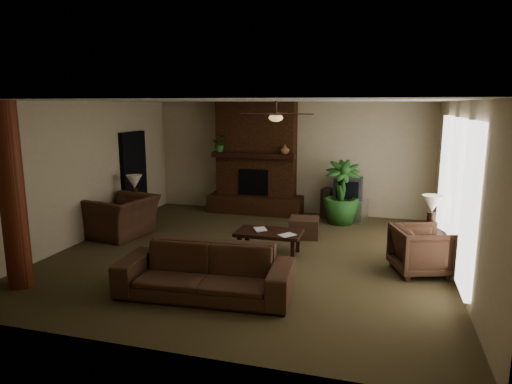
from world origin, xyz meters
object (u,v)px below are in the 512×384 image
(log_column, at_px, (12,197))
(tv_stand, at_px, (348,209))
(floor_vase, at_px, (327,200))
(lamp_left, at_px, (134,184))
(armchair_right, at_px, (422,248))
(lamp_right, at_px, (432,207))
(side_table_left, at_px, (133,216))
(armchair_left, at_px, (122,210))
(floor_plant, at_px, (341,206))
(coffee_table, at_px, (269,234))
(sofa, at_px, (205,263))
(ottoman, at_px, (304,227))
(side_table_right, at_px, (429,247))

(log_column, height_order, tv_stand, log_column)
(floor_vase, relative_size, lamp_left, 1.18)
(armchair_right, height_order, lamp_right, lamp_right)
(tv_stand, distance_m, side_table_left, 5.06)
(armchair_left, height_order, floor_plant, armchair_left)
(armchair_right, bearing_deg, armchair_left, 65.78)
(side_table_left, xyz_separation_m, lamp_right, (6.20, -0.59, 0.73))
(coffee_table, relative_size, lamp_right, 1.85)
(tv_stand, xyz_separation_m, lamp_left, (-4.54, -2.09, 0.75))
(log_column, xyz_separation_m, armchair_left, (0.01, 2.80, -0.84))
(armchair_left, bearing_deg, sofa, 59.51)
(coffee_table, height_order, lamp_right, lamp_right)
(side_table_left, bearing_deg, ottoman, 5.16)
(armchair_right, relative_size, lamp_left, 1.33)
(log_column, distance_m, floor_plant, 6.77)
(ottoman, xyz_separation_m, side_table_left, (-3.83, -0.35, 0.08))
(coffee_table, bearing_deg, lamp_right, 6.60)
(tv_stand, bearing_deg, floor_vase, -163.97)
(sofa, height_order, armchair_left, armchair_left)
(floor_vase, xyz_separation_m, side_table_left, (-4.09, -2.12, -0.16))
(armchair_left, xyz_separation_m, floor_vase, (3.97, 2.75, -0.13))
(armchair_right, bearing_deg, coffee_table, 65.15)
(side_table_right, bearing_deg, lamp_left, 174.46)
(lamp_left, bearing_deg, log_column, -89.20)
(floor_vase, bearing_deg, armchair_right, -59.67)
(log_column, bearing_deg, armchair_right, 20.63)
(sofa, height_order, ottoman, sofa)
(floor_plant, height_order, lamp_left, lamp_left)
(armchair_left, height_order, lamp_right, lamp_right)
(ottoman, bearing_deg, sofa, -104.73)
(log_column, height_order, side_table_right, log_column)
(log_column, distance_m, tv_stand, 7.23)
(log_column, bearing_deg, ottoman, 45.42)
(lamp_left, bearing_deg, tv_stand, 24.70)
(side_table_left, bearing_deg, armchair_left, -79.42)
(ottoman, bearing_deg, tv_stand, 66.58)
(floor_vase, bearing_deg, lamp_left, -152.62)
(armchair_left, xyz_separation_m, armchair_right, (5.91, -0.57, -0.13))
(side_table_left, bearing_deg, log_column, -88.27)
(ottoman, height_order, floor_plant, floor_plant)
(sofa, height_order, floor_plant, sofa)
(coffee_table, relative_size, ottoman, 2.00)
(ottoman, bearing_deg, coffee_table, -109.29)
(armchair_left, relative_size, tv_stand, 1.51)
(armchair_right, relative_size, tv_stand, 1.02)
(floor_vase, height_order, lamp_right, lamp_right)
(lamp_right, bearing_deg, coffee_table, -173.40)
(ottoman, distance_m, side_table_right, 2.55)
(floor_plant, bearing_deg, armchair_left, -152.30)
(side_table_right, bearing_deg, sofa, -143.44)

